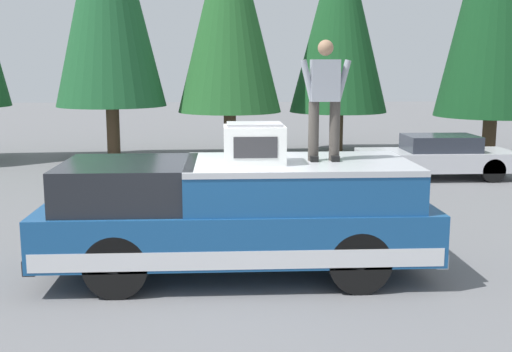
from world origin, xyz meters
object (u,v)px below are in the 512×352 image
object	(u,v)px
compressor_unit	(254,143)
person_on_truck_bed	(325,97)
pickup_truck	(238,215)
parked_car_silver	(437,157)

from	to	relation	value
compressor_unit	person_on_truck_bed	xyz separation A→B (m)	(0.20, -1.00, 0.62)
pickup_truck	parked_car_silver	size ratio (longest dim) A/B	1.35
pickup_truck	parked_car_silver	distance (m)	9.47
pickup_truck	parked_car_silver	xyz separation A→B (m)	(7.65, -5.56, -0.29)
pickup_truck	compressor_unit	bearing A→B (deg)	-126.53
compressor_unit	parked_car_silver	bearing A→B (deg)	-34.26
person_on_truck_bed	parked_car_silver	bearing A→B (deg)	-29.57
person_on_truck_bed	compressor_unit	bearing A→B (deg)	101.04
person_on_truck_bed	parked_car_silver	world-z (taller)	person_on_truck_bed
pickup_truck	person_on_truck_bed	bearing A→B (deg)	-88.94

